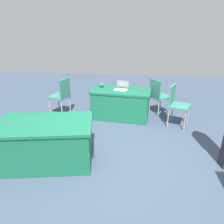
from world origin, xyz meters
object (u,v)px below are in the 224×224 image
(chair_tucked_right, at_px, (158,94))
(laptop_silver, at_px, (121,88))
(chair_near_front, at_px, (61,94))
(table_foreground, at_px, (121,104))
(scissors_red, at_px, (143,90))
(chair_tucked_left, at_px, (177,103))
(table_mid_left, at_px, (46,142))
(yarn_ball, at_px, (102,85))

(chair_tucked_right, bearing_deg, laptop_silver, -104.61)
(chair_near_front, bearing_deg, table_foreground, -74.62)
(table_foreground, relative_size, chair_tucked_right, 1.61)
(scissors_red, bearing_deg, chair_near_front, -78.49)
(chair_tucked_left, xyz_separation_m, chair_tucked_right, (0.37, -0.67, -0.02))
(chair_near_front, xyz_separation_m, chair_tucked_right, (-2.55, -0.40, -0.02))
(chair_tucked_right, bearing_deg, table_mid_left, -75.17)
(table_foreground, relative_size, table_mid_left, 0.90)
(laptop_silver, xyz_separation_m, scissors_red, (-0.53, 0.01, -0.04))
(chair_near_front, xyz_separation_m, scissors_red, (-2.11, -0.03, 0.18))
(table_mid_left, distance_m, yarn_ball, 2.34)
(table_foreground, height_order, table_mid_left, same)
(chair_near_front, xyz_separation_m, laptop_silver, (-1.58, -0.04, 0.22))
(chair_near_front, distance_m, laptop_silver, 1.60)
(chair_near_front, distance_m, scissors_red, 2.12)
(chair_near_front, height_order, yarn_ball, chair_near_front)
(chair_tucked_right, bearing_deg, table_foreground, -103.22)
(table_foreground, xyz_separation_m, chair_tucked_left, (-1.34, 0.28, 0.19))
(table_foreground, height_order, laptop_silver, laptop_silver)
(chair_tucked_left, xyz_separation_m, scissors_red, (0.80, -0.30, 0.19))
(chair_tucked_left, bearing_deg, laptop_silver, -80.91)
(table_mid_left, xyz_separation_m, chair_tucked_right, (-2.06, -2.45, 0.17))
(table_foreground, xyz_separation_m, scissors_red, (-0.54, -0.03, 0.38))
(table_foreground, relative_size, chair_near_front, 1.57)
(table_mid_left, relative_size, chair_near_front, 1.75)
(laptop_silver, bearing_deg, table_foreground, 85.29)
(table_mid_left, bearing_deg, table_foreground, -117.80)
(chair_tucked_left, relative_size, yarn_ball, 7.93)
(table_mid_left, relative_size, yarn_ball, 13.96)
(table_foreground, bearing_deg, laptop_silver, -108.53)
(chair_tucked_left, xyz_separation_m, laptop_silver, (1.33, -0.31, 0.22))
(laptop_silver, distance_m, yarn_ball, 0.55)
(chair_near_front, bearing_deg, yarn_ball, -64.84)
(chair_tucked_left, height_order, scissors_red, chair_tucked_left)
(chair_near_front, xyz_separation_m, chair_tucked_left, (-2.91, 0.27, -0.00))
(table_mid_left, bearing_deg, chair_tucked_right, -130.06)
(chair_tucked_left, xyz_separation_m, yarn_ball, (1.86, -0.46, 0.25))
(chair_near_front, relative_size, laptop_silver, 2.59)
(laptop_silver, distance_m, scissors_red, 0.53)
(chair_tucked_left, relative_size, chair_tucked_right, 1.02)
(table_foreground, bearing_deg, chair_tucked_right, -158.10)
(table_mid_left, height_order, laptop_silver, laptop_silver)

